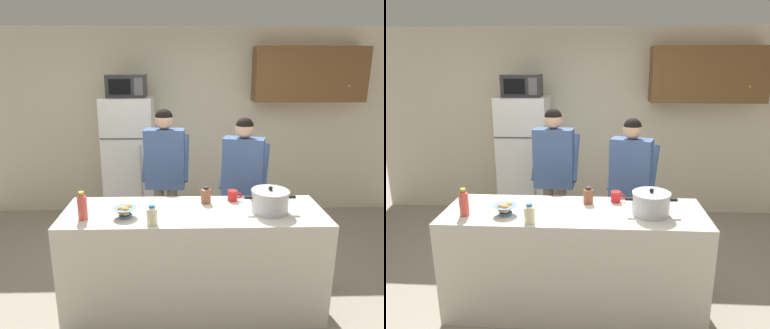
# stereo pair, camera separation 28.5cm
# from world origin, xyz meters

# --- Properties ---
(ground_plane) EXTENTS (14.00, 14.00, 0.00)m
(ground_plane) POSITION_xyz_m (0.00, 0.00, 0.00)
(ground_plane) COLOR #9E9384
(back_wall_unit) EXTENTS (6.00, 0.48, 2.60)m
(back_wall_unit) POSITION_xyz_m (0.25, 2.26, 1.41)
(back_wall_unit) COLOR beige
(back_wall_unit) RESTS_ON ground
(kitchen_island) EXTENTS (2.19, 0.68, 0.92)m
(kitchen_island) POSITION_xyz_m (0.00, 0.00, 0.46)
(kitchen_island) COLOR silver
(kitchen_island) RESTS_ON ground
(refrigerator) EXTENTS (0.64, 0.68, 1.71)m
(refrigerator) POSITION_xyz_m (-0.79, 1.85, 0.85)
(refrigerator) COLOR white
(refrigerator) RESTS_ON ground
(microwave) EXTENTS (0.48, 0.37, 0.28)m
(microwave) POSITION_xyz_m (-0.79, 1.83, 1.85)
(microwave) COLOR #2D2D30
(microwave) RESTS_ON refrigerator
(person_near_pot) EXTENTS (0.52, 0.44, 1.67)m
(person_near_pot) POSITION_xyz_m (-0.28, 0.93, 1.04)
(person_near_pot) COLOR #726656
(person_near_pot) RESTS_ON ground
(person_by_sink) EXTENTS (0.57, 0.52, 1.61)m
(person_by_sink) POSITION_xyz_m (0.53, 0.71, 1.00)
(person_by_sink) COLOR black
(person_by_sink) RESTS_ON ground
(cooking_pot) EXTENTS (0.42, 0.31, 0.23)m
(cooking_pot) POSITION_xyz_m (0.63, -0.04, 1.02)
(cooking_pot) COLOR silver
(cooking_pot) RESTS_ON kitchen_island
(coffee_mug) EXTENTS (0.13, 0.09, 0.10)m
(coffee_mug) POSITION_xyz_m (0.36, 0.22, 0.97)
(coffee_mug) COLOR red
(coffee_mug) RESTS_ON kitchen_island
(bread_bowl) EXTENTS (0.19, 0.19, 0.10)m
(bread_bowl) POSITION_xyz_m (-0.55, -0.12, 0.97)
(bread_bowl) COLOR #4C7299
(bread_bowl) RESTS_ON kitchen_island
(bottle_near_edge) EXTENTS (0.09, 0.09, 0.16)m
(bottle_near_edge) POSITION_xyz_m (-0.33, -0.26, 1.00)
(bottle_near_edge) COLOR beige
(bottle_near_edge) RESTS_ON kitchen_island
(bottle_mid_counter) EXTENTS (0.09, 0.09, 0.15)m
(bottle_mid_counter) POSITION_xyz_m (0.11, 0.17, 1.00)
(bottle_mid_counter) COLOR brown
(bottle_mid_counter) RESTS_ON kitchen_island
(bottle_far_corner) EXTENTS (0.08, 0.08, 0.23)m
(bottle_far_corner) POSITION_xyz_m (-0.88, -0.15, 1.03)
(bottle_far_corner) COLOR #D84C3F
(bottle_far_corner) RESTS_ON kitchen_island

